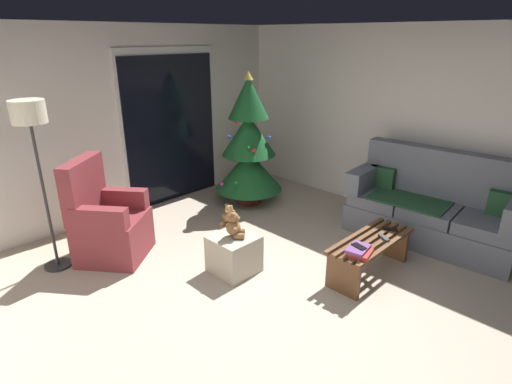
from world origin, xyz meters
The scene contains 17 objects.
ground_plane centered at (0.00, 0.00, 0.00)m, with size 7.00×7.00×0.00m, color #B2A38E.
wall_back centered at (0.00, 3.06, 1.25)m, with size 5.72×0.12×2.50m, color silver.
wall_right centered at (2.86, 0.00, 1.25)m, with size 0.12×6.00×2.50m, color silver.
patio_door_frame centered at (0.96, 2.99, 1.10)m, with size 1.60×0.02×2.20m, color silver.
patio_door_glass centered at (0.96, 2.97, 1.05)m, with size 1.50×0.02×2.10m, color black.
couch centered at (2.32, -0.38, 0.40)m, with size 0.92×1.99×1.08m.
coffee_table centered at (1.10, -0.26, 0.27)m, with size 1.10×0.40×0.40m.
remote_black centered at (1.43, -0.30, 0.41)m, with size 0.04×0.16×0.02m, color black.
remote_graphite centered at (1.20, -0.35, 0.41)m, with size 0.04×0.16×0.02m, color #333338.
book_stack centered at (0.74, -0.34, 0.44)m, with size 0.28×0.25×0.07m.
cell_phone centered at (0.75, -0.32, 0.48)m, with size 0.07×0.14×0.01m, color black.
christmas_tree centered at (1.60, 2.03, 0.85)m, with size 0.97×0.97×1.90m.
armchair centered at (-0.61, 2.00, 0.40)m, with size 0.96×0.96×1.13m.
floor_lamp centered at (-1.13, 2.21, 1.51)m, with size 0.32×0.32×1.78m.
ottoman centered at (0.15, 0.78, 0.20)m, with size 0.44×0.44×0.41m, color #B2A893.
teddy_bear_chestnut centered at (0.15, 0.77, 0.53)m, with size 0.21×0.22×0.29m.
teddy_bear_honey_by_tree centered at (0.87, 1.67, 0.12)m, with size 0.21×0.20×0.29m.
Camera 1 is at (-2.38, -2.04, 2.35)m, focal length 28.79 mm.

